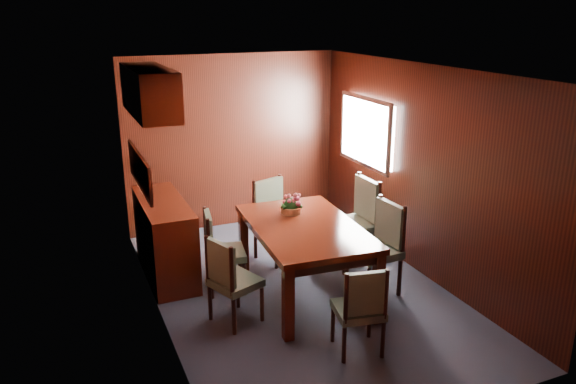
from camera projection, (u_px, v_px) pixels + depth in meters
name	position (u px, v px, depth m)	size (l,w,h in m)	color
ground	(299.00, 291.00, 6.18)	(4.50, 4.50, 0.00)	#373A4B
room_shell	(278.00, 141.00, 5.93)	(3.06, 4.52, 2.41)	black
sideboard	(165.00, 238.00, 6.45)	(0.48, 1.40, 0.90)	#3A1007
dining_table	(305.00, 235.00, 5.91)	(1.18, 1.77, 0.80)	#3A1007
chair_left_near	(229.00, 277.00, 5.40)	(0.54, 0.55, 0.91)	black
chair_left_far	(219.00, 247.00, 6.06)	(0.48, 0.50, 0.91)	black
chair_right_near	(380.00, 242.00, 6.04)	(0.49, 0.51, 1.02)	black
chair_right_far	(358.00, 217.00, 6.68)	(0.50, 0.52, 1.08)	black
chair_head	(361.00, 306.00, 4.91)	(0.48, 0.46, 0.87)	black
chair_foot	(274.00, 215.00, 6.87)	(0.60, 0.59, 1.00)	black
flower_centerpiece	(291.00, 203.00, 6.19)	(0.25, 0.25, 0.25)	#B16036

